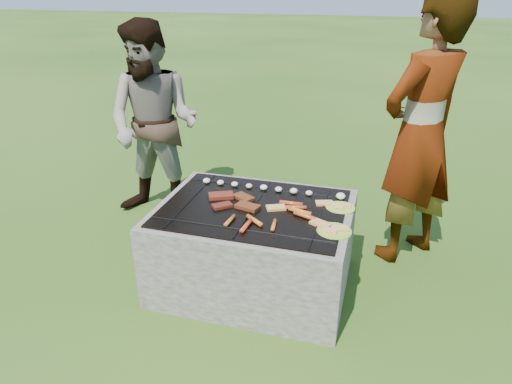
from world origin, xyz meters
TOP-DOWN VIEW (x-y plane):
  - lawn at (0.00, 0.00)m, footprint 60.00×60.00m
  - fire_pit at (0.00, 0.00)m, footprint 1.30×1.00m
  - mushrooms at (0.04, 0.29)m, footprint 1.06×0.06m
  - pork_slabs at (-0.16, 0.03)m, footprint 0.42×0.30m
  - sausages at (0.18, -0.10)m, footprint 0.54×0.47m
  - bread_on_grate at (0.35, 0.01)m, footprint 0.47×0.41m
  - plate_far at (0.56, 0.15)m, footprint 0.22×0.22m
  - plate_near at (0.56, -0.18)m, footprint 0.27×0.27m
  - cook at (1.04, 0.72)m, footprint 0.83×0.85m
  - bystander at (-1.14, 0.80)m, footprint 0.86×0.67m

SIDE VIEW (x-z plane):
  - lawn at x=0.00m, z-range 0.00..0.00m
  - fire_pit at x=0.00m, z-range -0.03..0.59m
  - plate_far at x=0.56m, z-range 0.60..0.62m
  - plate_near at x=0.56m, z-range 0.59..0.62m
  - bread_on_grate at x=0.35m, z-range 0.61..0.63m
  - pork_slabs at x=-0.16m, z-range 0.61..0.64m
  - sausages at x=0.18m, z-range 0.61..0.64m
  - mushrooms at x=0.04m, z-range 0.61..0.65m
  - bystander at x=-1.14m, z-range 0.00..1.73m
  - cook at x=1.04m, z-range 0.00..1.98m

